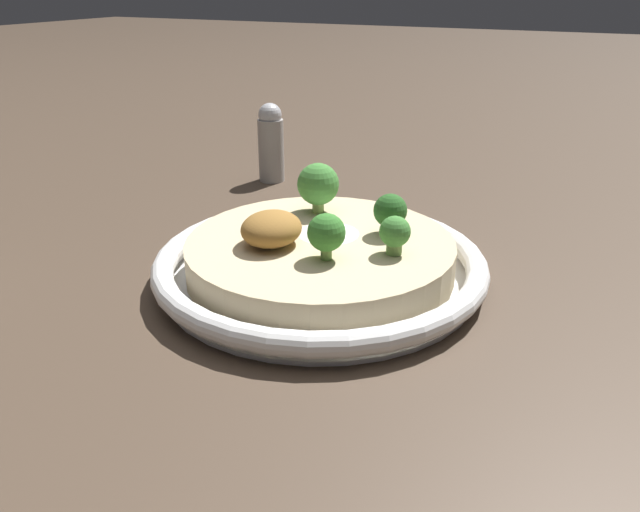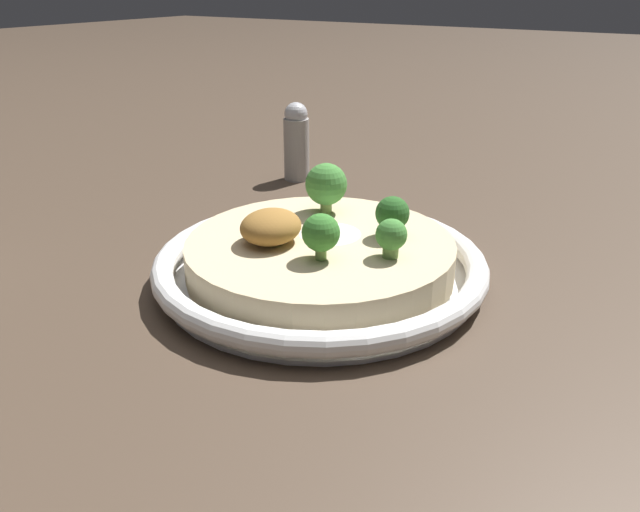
# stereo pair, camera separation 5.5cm
# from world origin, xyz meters

# --- Properties ---
(ground_plane) EXTENTS (6.00, 6.00, 0.00)m
(ground_plane) POSITION_xyz_m (0.00, 0.00, 0.00)
(ground_plane) COLOR #47382B
(risotto_bowl) EXTENTS (0.30, 0.30, 0.04)m
(risotto_bowl) POSITION_xyz_m (0.00, 0.00, 0.02)
(risotto_bowl) COLOR white
(risotto_bowl) RESTS_ON ground_plane
(cheese_sprinkle) EXTENTS (0.06, 0.06, 0.01)m
(cheese_sprinkle) POSITION_xyz_m (-0.02, 0.00, 0.04)
(cheese_sprinkle) COLOR white
(cheese_sprinkle) RESTS_ON risotto_bowl
(crispy_onion_garnish) EXTENTS (0.06, 0.05, 0.03)m
(crispy_onion_garnish) POSITION_xyz_m (0.03, -0.03, 0.05)
(crispy_onion_garnish) COLOR olive
(crispy_onion_garnish) RESTS_ON risotto_bowl
(broccoli_back) EXTENTS (0.03, 0.03, 0.03)m
(broccoli_back) POSITION_xyz_m (-0.00, 0.07, 0.06)
(broccoli_back) COLOR #668E47
(broccoli_back) RESTS_ON risotto_bowl
(broccoli_right) EXTENTS (0.03, 0.03, 0.04)m
(broccoli_right) POSITION_xyz_m (0.03, 0.02, 0.06)
(broccoli_right) COLOR #759E4C
(broccoli_right) RESTS_ON risotto_bowl
(broccoli_back_left) EXTENTS (0.03, 0.03, 0.04)m
(broccoli_back_left) POSITION_xyz_m (-0.04, 0.05, 0.06)
(broccoli_back_left) COLOR #759E4C
(broccoli_back_left) RESTS_ON risotto_bowl
(broccoli_left) EXTENTS (0.04, 0.04, 0.05)m
(broccoli_left) POSITION_xyz_m (-0.06, -0.03, 0.07)
(broccoli_left) COLOR #84A856
(broccoli_left) RESTS_ON risotto_bowl
(pepper_shaker) EXTENTS (0.03, 0.03, 0.10)m
(pepper_shaker) POSITION_xyz_m (-0.24, -0.19, 0.05)
(pepper_shaker) COLOR #9E9993
(pepper_shaker) RESTS_ON ground_plane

